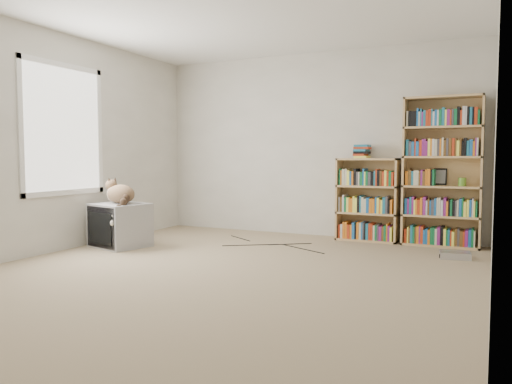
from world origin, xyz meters
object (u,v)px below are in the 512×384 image
at_px(cat, 120,197).
at_px(dvd_player, 455,255).
at_px(crt_tv, 121,225).
at_px(bookcase_short, 368,203).
at_px(bookcase_tall, 442,176).

xyz_separation_m(cat, dvd_player, (3.70, 0.98, -0.57)).
height_order(crt_tv, dvd_player, crt_tv).
distance_m(crt_tv, cat, 0.35).
bearing_deg(cat, bookcase_short, 51.13).
distance_m(crt_tv, bookcase_tall, 3.93).
bearing_deg(bookcase_short, cat, -146.17).
height_order(cat, dvd_player, cat).
relative_size(bookcase_short, dvd_player, 3.44).
bearing_deg(bookcase_tall, bookcase_short, -179.96).
height_order(bookcase_tall, dvd_player, bookcase_tall).
distance_m(cat, bookcase_tall, 3.90).
bearing_deg(cat, bookcase_tall, 43.77).
height_order(bookcase_tall, bookcase_short, bookcase_tall).
distance_m(bookcase_short, dvd_player, 1.42).
bearing_deg(bookcase_short, crt_tv, -146.24).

